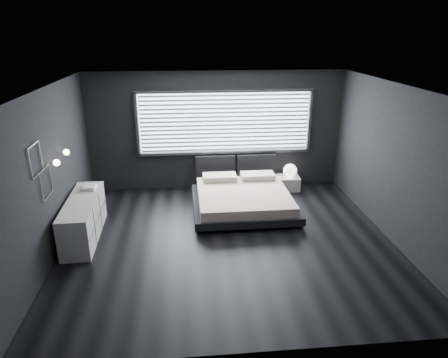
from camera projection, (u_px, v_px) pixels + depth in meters
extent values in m
plane|color=black|center=(228.00, 240.00, 7.41)|extent=(6.00, 6.00, 0.00)
plane|color=silver|center=(229.00, 87.00, 6.42)|extent=(6.00, 6.00, 0.00)
cube|color=black|center=(216.00, 131.00, 9.47)|extent=(6.00, 0.04, 2.80)
cube|color=black|center=(255.00, 253.00, 4.36)|extent=(6.00, 0.04, 2.80)
cube|color=black|center=(50.00, 175.00, 6.65)|extent=(0.04, 5.50, 2.80)
cube|color=black|center=(394.00, 164.00, 7.18)|extent=(0.04, 5.50, 2.80)
cube|color=white|center=(225.00, 122.00, 9.40)|extent=(4.00, 0.02, 1.38)
cube|color=#47474C|center=(137.00, 125.00, 9.19)|extent=(0.06, 0.08, 1.48)
cube|color=#47474C|center=(310.00, 121.00, 9.55)|extent=(0.06, 0.08, 1.48)
cube|color=#47474C|center=(225.00, 91.00, 9.11)|extent=(4.14, 0.08, 0.06)
cube|color=#47474C|center=(225.00, 152.00, 9.63)|extent=(4.14, 0.08, 0.06)
cube|color=silver|center=(225.00, 123.00, 9.34)|extent=(3.94, 0.03, 1.32)
cube|color=black|center=(215.00, 166.00, 9.66)|extent=(0.96, 0.16, 0.52)
cube|color=black|center=(256.00, 164.00, 9.75)|extent=(0.96, 0.16, 0.52)
cylinder|color=silver|center=(52.00, 163.00, 6.63)|extent=(0.10, 0.02, 0.02)
sphere|color=#FFE5B7|center=(56.00, 163.00, 6.63)|extent=(0.11, 0.11, 0.11)
cylinder|color=silver|center=(62.00, 152.00, 7.19)|extent=(0.10, 0.02, 0.02)
sphere|color=#FFE5B7|center=(66.00, 152.00, 7.19)|extent=(0.11, 0.11, 0.11)
cube|color=#47474C|center=(33.00, 145.00, 5.90)|extent=(0.01, 0.46, 0.02)
cube|color=#47474C|center=(38.00, 174.00, 6.06)|extent=(0.01, 0.46, 0.02)
cube|color=#47474C|center=(41.00, 155.00, 6.19)|extent=(0.01, 0.02, 0.46)
cube|color=#47474C|center=(30.00, 164.00, 5.76)|extent=(0.01, 0.02, 0.46)
cube|color=#47474C|center=(44.00, 169.00, 6.30)|extent=(0.01, 0.46, 0.02)
cube|color=#47474C|center=(48.00, 196.00, 6.46)|extent=(0.01, 0.46, 0.02)
cube|color=#47474C|center=(50.00, 178.00, 6.59)|extent=(0.01, 0.02, 0.46)
cube|color=#47474C|center=(41.00, 188.00, 6.16)|extent=(0.01, 0.02, 0.46)
cube|color=black|center=(202.00, 229.00, 7.77)|extent=(0.12, 0.12, 0.08)
cube|color=black|center=(295.00, 224.00, 7.95)|extent=(0.12, 0.12, 0.08)
cube|color=black|center=(199.00, 195.00, 9.31)|extent=(0.12, 0.12, 0.08)
cube|color=black|center=(277.00, 192.00, 9.49)|extent=(0.12, 0.12, 0.08)
cube|color=black|center=(243.00, 204.00, 8.59)|extent=(2.16, 2.07, 0.16)
cube|color=beige|center=(243.00, 196.00, 8.52)|extent=(1.93, 1.93, 0.20)
cube|color=beige|center=(220.00, 177.00, 9.13)|extent=(0.76, 0.42, 0.13)
cube|color=beige|center=(257.00, 176.00, 9.22)|extent=(0.76, 0.42, 0.13)
cube|color=silver|center=(287.00, 183.00, 9.71)|extent=(0.58, 0.49, 0.33)
sphere|color=white|center=(290.00, 171.00, 9.57)|extent=(0.32, 0.32, 0.32)
cube|color=silver|center=(84.00, 218.00, 7.43)|extent=(0.58, 1.89, 0.75)
cube|color=#47474C|center=(98.00, 218.00, 7.46)|extent=(0.06, 1.85, 0.73)
cube|color=silver|center=(89.00, 188.00, 7.81)|extent=(0.26, 0.34, 0.04)
cube|color=silver|center=(89.00, 186.00, 7.78)|extent=(0.25, 0.32, 0.03)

